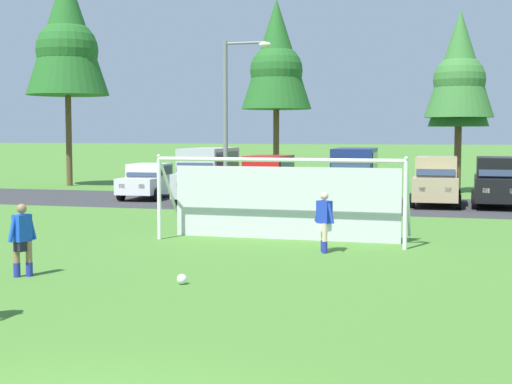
{
  "coord_description": "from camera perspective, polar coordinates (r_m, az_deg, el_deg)",
  "views": [
    {
      "loc": [
        4.0,
        -6.58,
        3.2
      ],
      "look_at": [
        -0.94,
        11.13,
        1.74
      ],
      "focal_mm": 51.86,
      "sensor_mm": 36.0,
      "label": 1
    }
  ],
  "objects": [
    {
      "name": "player_trailing_back",
      "position": [
        17.29,
        -17.57,
        -3.57
      ],
      "size": [
        0.37,
        0.71,
        1.64
      ],
      "color": "#936B4C",
      "rests_on": "ground"
    },
    {
      "name": "parked_car_slot_center",
      "position": [
        33.99,
        7.62,
        1.37
      ],
      "size": [
        2.37,
        4.89,
        2.52
      ],
      "color": "navy",
      "rests_on": "ground"
    },
    {
      "name": "ground_plane",
      "position": [
        22.18,
        5.04,
        -3.77
      ],
      "size": [
        400.0,
        400.0,
        0.0
      ],
      "primitive_type": "plane",
      "color": "#477A2D"
    },
    {
      "name": "parked_car_slot_right",
      "position": [
        33.94,
        18.13,
        0.79
      ],
      "size": [
        2.16,
        4.61,
        2.16
      ],
      "color": "black",
      "rests_on": "ground"
    },
    {
      "name": "player_striker_near",
      "position": [
        19.93,
        5.28,
        -2.32
      ],
      "size": [
        0.64,
        0.5,
        1.64
      ],
      "color": "beige",
      "rests_on": "ground"
    },
    {
      "name": "tree_left_edge",
      "position": [
        46.99,
        -14.39,
        11.64
      ],
      "size": [
        4.97,
        4.97,
        13.25
      ],
      "color": "brown",
      "rests_on": "ground"
    },
    {
      "name": "soccer_goal",
      "position": [
        22.07,
        2.1,
        -0.42
      ],
      "size": [
        7.44,
        1.98,
        2.57
      ],
      "color": "white",
      "rests_on": "ground"
    },
    {
      "name": "street_lamp",
      "position": [
        29.1,
        -2.01,
        5.19
      ],
      "size": [
        2.0,
        0.32,
        6.79
      ],
      "color": "slate",
      "rests_on": "ground"
    },
    {
      "name": "tree_mid_right",
      "position": [
        41.12,
        15.44,
        9.23
      ],
      "size": [
        3.64,
        3.64,
        9.72
      ],
      "color": "brown",
      "rests_on": "ground"
    },
    {
      "name": "parked_car_slot_center_left",
      "position": [
        34.66,
        0.94,
        1.09
      ],
      "size": [
        2.2,
        4.63,
        2.16
      ],
      "color": "red",
      "rests_on": "ground"
    },
    {
      "name": "tree_center_back",
      "position": [
        41.47,
        15.39,
        8.1
      ],
      "size": [
        3.22,
        3.22,
        8.58
      ],
      "color": "brown",
      "rests_on": "ground"
    },
    {
      "name": "parked_car_slot_left",
      "position": [
        34.44,
        -3.7,
        1.44
      ],
      "size": [
        2.29,
        4.85,
        2.52
      ],
      "color": "#B2B2BC",
      "rests_on": "ground"
    },
    {
      "name": "parking_lot_strip",
      "position": [
        33.49,
        8.64,
        -0.99
      ],
      "size": [
        52.0,
        8.4,
        0.01
      ],
      "primitive_type": "cube",
      "color": "#333335",
      "rests_on": "ground"
    },
    {
      "name": "parked_car_slot_far_left",
      "position": [
        36.66,
        -8.26,
        0.86
      ],
      "size": [
        2.15,
        4.26,
        1.72
      ],
      "color": "silver",
      "rests_on": "ground"
    },
    {
      "name": "tree_mid_left",
      "position": [
        44.56,
        1.58,
        10.3
      ],
      "size": [
        4.18,
        4.18,
        11.15
      ],
      "color": "brown",
      "rests_on": "ground"
    },
    {
      "name": "soccer_ball",
      "position": [
        15.86,
        -5.73,
        -6.71
      ],
      "size": [
        0.22,
        0.22,
        0.22
      ],
      "color": "white",
      "rests_on": "ground"
    },
    {
      "name": "parked_car_slot_center_right",
      "position": [
        33.78,
        13.74,
        0.87
      ],
      "size": [
        2.18,
        4.62,
        2.16
      ],
      "color": "tan",
      "rests_on": "ground"
    }
  ]
}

